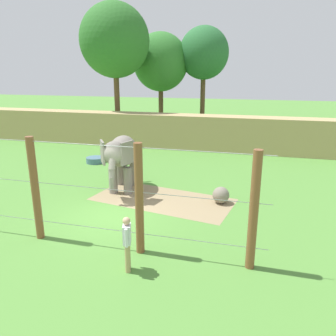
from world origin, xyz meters
TOP-DOWN VIEW (x-y plane):
  - ground_plane at (0.00, 0.00)m, footprint 120.00×120.00m
  - dirt_patch at (1.46, 2.21)m, footprint 6.61×3.98m
  - embankment_wall at (0.00, 12.68)m, footprint 36.00×1.80m
  - elephant at (-0.72, 2.86)m, footprint 1.71×3.58m
  - enrichment_ball at (4.03, 2.48)m, footprint 0.73×0.73m
  - cable_fence at (0.09, -2.30)m, footprint 11.83×0.26m
  - zookeeper at (2.03, -3.37)m, footprint 0.34×0.57m
  - water_tub at (-4.37, 7.14)m, footprint 1.10×1.10m
  - tree_far_left at (-6.05, 14.82)m, footprint 5.53×5.53m
  - tree_left_of_centre at (0.22, 20.27)m, footprint 4.47×4.47m
  - tree_behind_wall at (-3.61, 19.44)m, footprint 5.01×5.01m

SIDE VIEW (x-z plane):
  - ground_plane at x=0.00m, z-range 0.00..0.00m
  - dirt_patch at x=1.46m, z-range 0.00..0.01m
  - water_tub at x=-4.37m, z-range 0.01..0.36m
  - enrichment_ball at x=4.03m, z-range 0.00..0.73m
  - zookeeper at x=2.03m, z-range 0.09..1.76m
  - embankment_wall at x=0.00m, z-range 0.00..2.49m
  - elephant at x=-0.72m, z-range 0.43..3.10m
  - cable_fence at x=0.09m, z-range 0.00..3.55m
  - tree_behind_wall at x=-3.61m, z-range 1.84..10.83m
  - tree_left_of_centre at x=0.22m, z-range 2.35..11.84m
  - tree_far_left at x=-6.05m, z-range 2.47..13.26m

